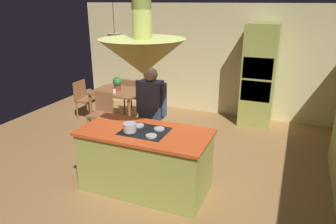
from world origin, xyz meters
TOP-DOWN VIEW (x-y plane):
  - ground at (0.00, 0.00)m, footprint 8.16×8.16m
  - wall_back at (0.00, 3.45)m, footprint 6.80×0.10m
  - kitchen_island at (0.00, -0.20)m, footprint 1.82×0.90m
  - oven_tower at (1.10, 3.04)m, footprint 0.66×0.62m
  - dining_table at (-1.70, 1.90)m, footprint 1.06×0.84m
  - person_at_island at (-0.24, 0.52)m, footprint 0.53×0.22m
  - range_hood at (0.00, -0.20)m, footprint 1.10×1.10m
  - pendant_light_over_table at (-1.70, 1.90)m, footprint 0.32×0.32m
  - chair_facing_island at (-1.70, 1.26)m, footprint 0.40×0.40m
  - chair_by_back_wall at (-1.70, 2.54)m, footprint 0.40×0.40m
  - chair_at_corner at (-2.61, 1.90)m, footprint 0.40×0.40m
  - potted_plant_on_table at (-1.68, 1.88)m, footprint 0.20×0.20m
  - cup_on_table at (-1.65, 1.69)m, footprint 0.07×0.07m
  - cooking_pot_on_cooktop at (-0.16, -0.33)m, footprint 0.18×0.18m

SIDE VIEW (x-z plane):
  - ground at x=0.00m, z-range 0.00..0.00m
  - kitchen_island at x=0.00m, z-range -0.01..0.92m
  - chair_facing_island at x=-1.70m, z-range 0.07..0.94m
  - chair_by_back_wall at x=-1.70m, z-range 0.07..0.94m
  - chair_at_corner at x=-2.61m, z-range 0.07..0.94m
  - dining_table at x=-1.70m, z-range 0.27..1.03m
  - cup_on_table at x=-1.65m, z-range 0.76..0.85m
  - potted_plant_on_table at x=-1.68m, z-range 0.78..1.08m
  - person_at_island at x=-0.24m, z-range 0.12..1.75m
  - cooking_pot_on_cooktop at x=-0.16m, z-range 0.92..1.04m
  - oven_tower at x=1.10m, z-range 0.00..2.17m
  - wall_back at x=0.00m, z-range 0.00..2.55m
  - pendant_light_over_table at x=-1.70m, z-range 1.45..2.27m
  - range_hood at x=0.00m, z-range 1.46..2.46m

